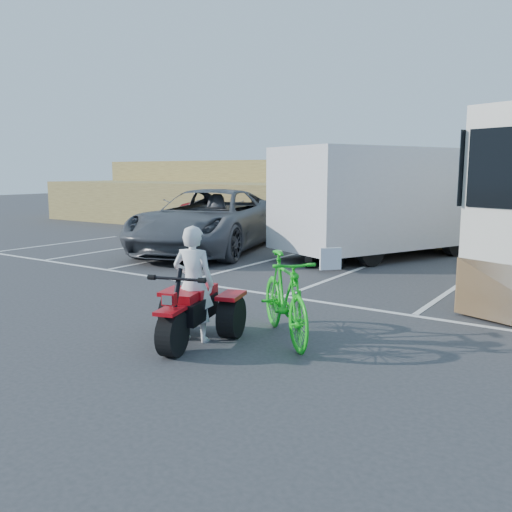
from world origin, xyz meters
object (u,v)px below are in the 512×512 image
Objects in this scene: rider at (193,284)px; green_dirt_bike at (285,297)px; grey_pickup at (209,220)px; red_car at (198,219)px; red_trike_atv at (190,343)px; quad_atv_blue at (329,255)px; quad_atv_green at (326,265)px; cargo_trailer at (387,198)px.

green_dirt_bike is at bearing -160.91° from rider.
grey_pickup reaches higher than rider.
red_car is at bearing -66.90° from rider.
green_dirt_bike is (1.07, 0.95, 0.67)m from red_trike_atv.
red_trike_atv is 0.97× the size of rider.
quad_atv_blue is at bearing 2.89° from grey_pickup.
quad_atv_blue is at bearing 94.08° from quad_atv_green.
grey_pickup is at bearing -69.21° from rider.
green_dirt_bike reaches higher than quad_atv_blue.
red_trike_atv is at bearing -47.79° from red_car.
green_dirt_bike is 12.99m from red_car.
green_dirt_bike is at bearing -61.00° from grey_pickup.
rider reaches higher than green_dirt_bike.
quad_atv_green is at bearing -21.14° from grey_pickup.
rider is at bearing -64.58° from quad_atv_blue.
red_car is (-8.21, 9.84, -0.13)m from rider.
cargo_trailer reaches higher than quad_atv_blue.
green_dirt_bike reaches higher than quad_atv_green.
red_trike_atv is 0.77× the size of green_dirt_bike.
cargo_trailer is at bearing -102.83° from rider.
rider reaches higher than red_car.
grey_pickup is 5.57m from cargo_trailer.
quad_atv_blue is at bearing 86.65° from red_trike_atv.
rider is 0.40× the size of red_car.
green_dirt_bike is 0.50× the size of red_car.
quad_atv_blue is 1.78m from quad_atv_green.
green_dirt_bike is 0.30× the size of cargo_trailer.
rider reaches higher than quad_atv_green.
green_dirt_bike is 9.50m from grey_pickup.
grey_pickup is at bearing -41.34° from red_car.
cargo_trailer reaches higher than rider.
quad_atv_green is (0.71, -1.63, 0.00)m from quad_atv_blue.
quad_atv_blue is (3.63, 1.30, -0.99)m from grey_pickup.
grey_pickup reaches higher than red_trike_atv.
rider is 1.35× the size of quad_atv_green.
cargo_trailer is 5.68× the size of quad_atv_green.
red_car is 2.94× the size of quad_atv_blue.
cargo_trailer is (7.55, -0.16, 0.99)m from red_car.
quad_atv_green is at bearing 84.19° from red_trike_atv.
red_trike_atv is 10.00m from cargo_trailer.
rider reaches higher than red_trike_atv.
grey_pickup reaches higher than quad_atv_blue.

